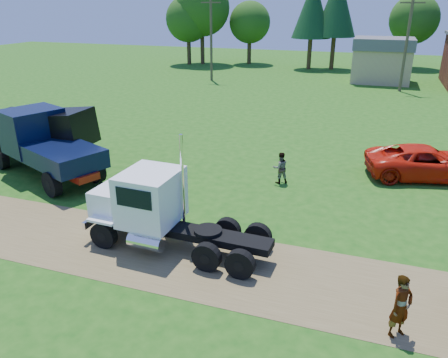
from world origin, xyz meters
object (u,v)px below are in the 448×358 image
(orange_pickup, at_px, (426,162))
(spectator_a, at_px, (401,307))
(white_semi_tractor, at_px, (153,208))
(black_dump_truck, at_px, (36,132))
(navy_truck, at_px, (41,143))

(orange_pickup, relative_size, spectator_a, 3.20)
(orange_pickup, bearing_deg, white_semi_tractor, 122.24)
(white_semi_tractor, height_order, black_dump_truck, white_semi_tractor)
(navy_truck, distance_m, spectator_a, 18.27)
(spectator_a, bearing_deg, navy_truck, 114.14)
(black_dump_truck, height_order, spectator_a, black_dump_truck)
(white_semi_tractor, xyz_separation_m, black_dump_truck, (-10.04, 5.67, 0.34))
(navy_truck, xyz_separation_m, orange_pickup, (18.57, 5.88, -0.88))
(orange_pickup, bearing_deg, black_dump_truck, 89.28)
(white_semi_tractor, relative_size, navy_truck, 0.90)
(navy_truck, relative_size, orange_pickup, 1.32)
(white_semi_tractor, bearing_deg, spectator_a, -12.61)
(navy_truck, relative_size, spectator_a, 4.21)
(navy_truck, xyz_separation_m, spectator_a, (17.01, -6.64, -0.78))
(navy_truck, bearing_deg, white_semi_tractor, -4.27)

